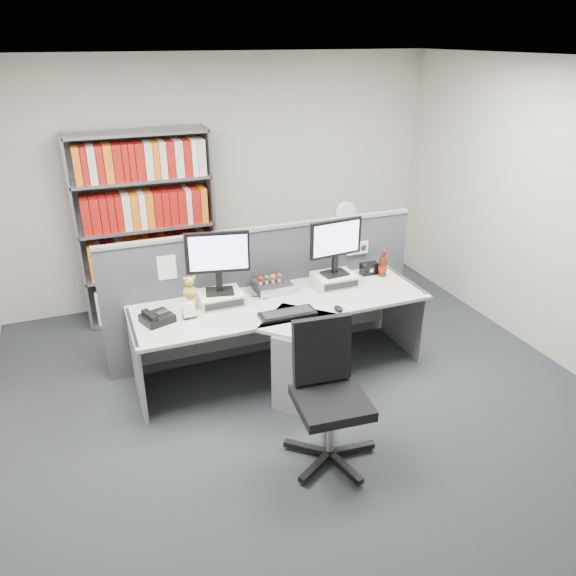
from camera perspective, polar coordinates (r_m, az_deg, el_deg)
name	(u,v)px	position (r m, az deg, el deg)	size (l,w,h in m)	color
ground	(317,423)	(4.60, 3.03, -13.68)	(5.50, 5.50, 0.00)	#2D3135
room_shell	(323,208)	(3.76, 3.64, 8.23)	(5.04, 5.54, 2.72)	#BBB4A7
partition	(266,289)	(5.26, -2.33, -0.14)	(3.00, 0.08, 1.27)	#41424A
desk	(290,339)	(4.80, 0.24, -5.29)	(2.60, 1.20, 0.72)	#ACACA5
monitor_riser_left	(220,298)	(4.84, -7.00, -1.02)	(0.38, 0.31, 0.10)	beige
monitor_riser_right	(334,279)	(5.19, 4.81, 0.89)	(0.38, 0.31, 0.10)	beige
monitor_left	(218,257)	(4.69, -7.24, 3.16)	(0.54, 0.22, 0.55)	black
monitor_right	(336,242)	(5.05, 4.94, 4.69)	(0.52, 0.19, 0.53)	black
desktop_pc	(272,286)	(5.04, -1.61, 0.17)	(0.32, 0.29, 0.08)	black
figurines	(270,278)	(4.98, -1.88, 1.03)	(0.23, 0.05, 0.09)	beige
keyboard	(287,314)	(4.61, -0.05, -2.66)	(0.48, 0.18, 0.03)	black
mouse	(339,309)	(4.71, 5.23, -2.12)	(0.07, 0.11, 0.04)	black
desk_phone	(157,318)	(4.63, -13.38, -3.00)	(0.29, 0.28, 0.10)	black
desk_calendar	(189,312)	(4.63, -10.18, -2.42)	(0.11, 0.08, 0.13)	black
plush_toy	(190,289)	(4.71, -10.06, -0.15)	(0.12, 0.12, 0.21)	olive
speaker	(369,269)	(5.45, 8.35, 1.98)	(0.17, 0.09, 0.11)	black
cola_bottle	(383,266)	(5.41, 9.73, 2.21)	(0.08, 0.08, 0.26)	#3F190A
shelving_unit	(147,230)	(6.05, -14.34, 5.81)	(1.41, 0.40, 2.00)	slate
filing_cabinet	(342,272)	(6.44, 5.61, 1.67)	(0.45, 0.61, 0.70)	slate
desk_fan	(345,218)	(6.21, 5.86, 7.23)	(0.28, 0.18, 0.49)	white
office_chair	(328,390)	(4.01, 4.11, -10.41)	(0.67, 0.69, 1.03)	silver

